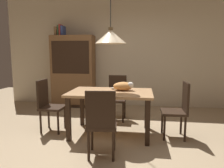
{
  "coord_description": "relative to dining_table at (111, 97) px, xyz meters",
  "views": [
    {
      "loc": [
        0.54,
        -3.04,
        1.38
      ],
      "look_at": [
        0.0,
        0.66,
        0.85
      ],
      "focal_mm": 33.98,
      "sensor_mm": 36.0,
      "label": 1
    }
  ],
  "objects": [
    {
      "name": "chair_right_side",
      "position": [
        1.13,
        0.0,
        -0.14
      ],
      "size": [
        0.41,
        0.41,
        0.93
      ],
      "color": "black",
      "rests_on": "ground"
    },
    {
      "name": "pendant_lamp",
      "position": [
        0.0,
        0.0,
        1.01
      ],
      "size": [
        0.52,
        0.52,
        1.3
      ],
      "color": "beige"
    },
    {
      "name": "ground",
      "position": [
        -0.01,
        -0.46,
        -0.65
      ],
      "size": [
        10.0,
        10.0,
        0.0
      ],
      "primitive_type": "plane",
      "color": "tan"
    },
    {
      "name": "book_green_slim",
      "position": [
        -1.63,
        1.86,
        1.33
      ],
      "size": [
        0.03,
        0.2,
        0.26
      ],
      "primitive_type": "cube",
      "color": "#427A4C",
      "rests_on": "hutch_bookcase"
    },
    {
      "name": "hutch_bookcase",
      "position": [
        -1.27,
        1.86,
        0.24
      ],
      "size": [
        1.12,
        0.45,
        1.85
      ],
      "color": "brown",
      "rests_on": "ground"
    },
    {
      "name": "chair_far_back",
      "position": [
        0.0,
        0.88,
        -0.14
      ],
      "size": [
        0.41,
        0.41,
        0.93
      ],
      "color": "black",
      "rests_on": "ground"
    },
    {
      "name": "book_brown_thick",
      "position": [
        -1.69,
        1.86,
        1.31
      ],
      "size": [
        0.06,
        0.24,
        0.22
      ],
      "primitive_type": "cube",
      "color": "brown",
      "rests_on": "hutch_bookcase"
    },
    {
      "name": "back_wall",
      "position": [
        -0.01,
        2.19,
        0.8
      ],
      "size": [
        6.4,
        0.1,
        2.9
      ],
      "primitive_type": "cube",
      "color": "beige",
      "rests_on": "ground"
    },
    {
      "name": "book_red_tall",
      "position": [
        -1.58,
        1.86,
        1.34
      ],
      "size": [
        0.04,
        0.22,
        0.28
      ],
      "primitive_type": "cube",
      "color": "#B73833",
      "rests_on": "hutch_bookcase"
    },
    {
      "name": "chair_near_front",
      "position": [
        0.01,
        -0.88,
        -0.14
      ],
      "size": [
        0.44,
        0.44,
        0.93
      ],
      "color": "black",
      "rests_on": "ground"
    },
    {
      "name": "dining_table",
      "position": [
        0.0,
        0.0,
        0.0
      ],
      "size": [
        1.4,
        0.9,
        0.75
      ],
      "color": "tan",
      "rests_on": "ground"
    },
    {
      "name": "cat_sleeping",
      "position": [
        0.21,
        0.13,
        0.18
      ],
      "size": [
        0.39,
        0.26,
        0.16
      ],
      "color": "#E59951",
      "rests_on": "dining_table"
    },
    {
      "name": "chair_left_side",
      "position": [
        -1.13,
        0.0,
        -0.14
      ],
      "size": [
        0.4,
        0.4,
        0.93
      ],
      "color": "black",
      "rests_on": "ground"
    },
    {
      "name": "book_blue_wide",
      "position": [
        -1.52,
        1.86,
        1.32
      ],
      "size": [
        0.06,
        0.24,
        0.24
      ],
      "primitive_type": "cube",
      "color": "#384C93",
      "rests_on": "hutch_bookcase"
    }
  ]
}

